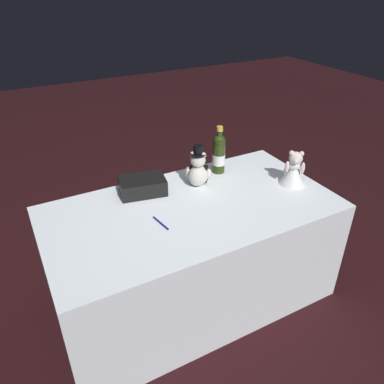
{
  "coord_description": "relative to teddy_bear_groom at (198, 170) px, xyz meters",
  "views": [
    {
      "loc": [
        -0.87,
        -1.62,
        1.91
      ],
      "look_at": [
        0.0,
        0.0,
        0.81
      ],
      "focal_mm": 35.06,
      "sensor_mm": 36.0,
      "label": 1
    }
  ],
  "objects": [
    {
      "name": "ground_plane",
      "position": [
        -0.16,
        -0.21,
        -0.82
      ],
      "size": [
        12.0,
        12.0,
        0.0
      ],
      "primitive_type": "plane",
      "color": "black"
    },
    {
      "name": "reception_table",
      "position": [
        -0.16,
        -0.21,
        -0.46
      ],
      "size": [
        1.71,
        0.9,
        0.71
      ],
      "primitive_type": "cube",
      "color": "white",
      "rests_on": "ground_plane"
    },
    {
      "name": "teddy_bear_groom",
      "position": [
        0.0,
        0.0,
        0.0
      ],
      "size": [
        0.16,
        0.16,
        0.28
      ],
      "color": "beige",
      "rests_on": "reception_table"
    },
    {
      "name": "teddy_bear_bride",
      "position": [
        0.55,
        -0.26,
        -0.0
      ],
      "size": [
        0.21,
        0.22,
        0.23
      ],
      "color": "white",
      "rests_on": "reception_table"
    },
    {
      "name": "champagne_bottle",
      "position": [
        0.21,
        0.09,
        0.04
      ],
      "size": [
        0.09,
        0.09,
        0.33
      ],
      "color": "#263511",
      "rests_on": "reception_table"
    },
    {
      "name": "signing_pen",
      "position": [
        -0.39,
        -0.28,
        -0.1
      ],
      "size": [
        0.03,
        0.15,
        0.01
      ],
      "color": "navy",
      "rests_on": "reception_table"
    },
    {
      "name": "gift_case_black",
      "position": [
        -0.35,
        0.07,
        -0.05
      ],
      "size": [
        0.31,
        0.23,
        0.1
      ],
      "color": "black",
      "rests_on": "reception_table"
    }
  ]
}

